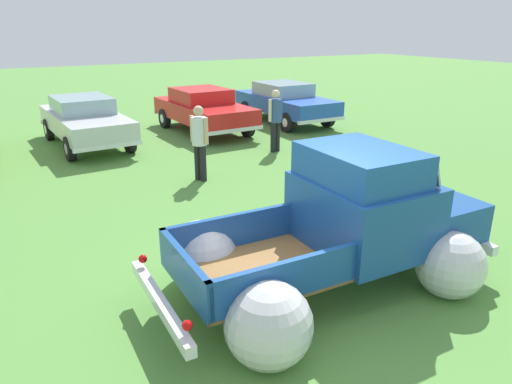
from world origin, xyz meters
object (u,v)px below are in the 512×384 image
show_car_2 (203,109)px  spectator_0 (275,117)px  show_car_1 (85,120)px  vintage_pickup_truck (346,233)px  show_car_3 (285,101)px  spectator_1 (199,138)px

show_car_2 → spectator_0: (0.70, -3.39, 0.21)m
show_car_1 → show_car_2: 3.80m
vintage_pickup_truck → spectator_0: 7.25m
vintage_pickup_truck → show_car_3: size_ratio=1.04×
vintage_pickup_truck → show_car_2: 10.24m
vintage_pickup_truck → show_car_1: vintage_pickup_truck is taller
show_car_1 → show_car_2: same height
show_car_2 → spectator_0: bearing=9.4°
show_car_3 → spectator_0: spectator_0 is taller
vintage_pickup_truck → show_car_1: size_ratio=1.01×
spectator_0 → spectator_1: 3.20m
spectator_0 → show_car_3: bearing=-51.1°
show_car_3 → show_car_2: bearing=-89.6°
vintage_pickup_truck → show_car_3: vintage_pickup_truck is taller
show_car_2 → spectator_1: spectator_1 is taller
vintage_pickup_truck → show_car_1: 10.09m
spectator_0 → show_car_2: bearing=-2.5°
show_car_3 → show_car_1: bearing=-89.7°
show_car_3 → spectator_1: bearing=-48.6°
show_car_1 → show_car_2: size_ratio=1.05×
show_car_1 → vintage_pickup_truck: bearing=5.5°
show_car_2 → show_car_3: (3.26, 0.02, 0.00)m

